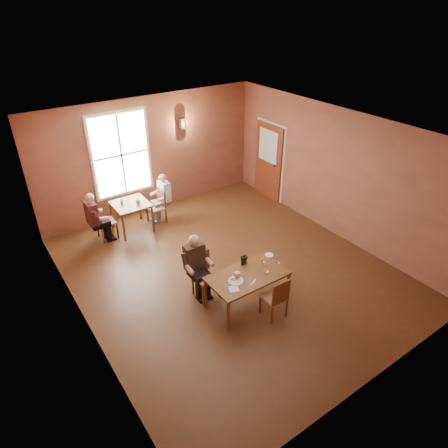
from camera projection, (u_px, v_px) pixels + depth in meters
ground at (229, 270)px, 8.51m from camera, size 6.00×7.00×0.01m
wall_back at (151, 155)px, 10.23m from camera, size 6.00×0.04×3.00m
wall_front at (383, 311)px, 5.27m from camera, size 6.00×0.04×3.00m
wall_left at (75, 260)px, 6.28m from camera, size 0.04×7.00×3.00m
wall_right at (335, 173)px, 9.22m from camera, size 0.04×7.00×3.00m
ceiling at (230, 133)px, 6.99m from camera, size 6.00×7.00×0.04m
window at (121, 155)px, 9.70m from camera, size 1.36×0.10×1.96m
door at (268, 162)px, 11.05m from camera, size 0.12×1.04×2.10m
wall_sconce at (182, 123)px, 10.24m from camera, size 0.16×0.16×0.28m
main_table at (247, 289)px, 7.44m from camera, size 1.45×0.82×0.68m
chair_diner_main at (206, 276)px, 7.60m from camera, size 0.41×0.41×0.92m
diner_main at (206, 270)px, 7.49m from camera, size 0.49×0.49×1.24m
chair_empty at (274, 296)px, 7.15m from camera, size 0.38×0.38×0.85m
plate_food at (236, 280)px, 7.10m from camera, size 0.36×0.36×0.04m
sandwich at (237, 276)px, 7.16m from camera, size 0.10×0.10×0.11m
goblet_a at (264, 261)px, 7.48m from camera, size 0.09×0.09×0.18m
goblet_b at (278, 262)px, 7.46m from camera, size 0.09×0.09×0.17m
goblet_c at (267, 271)px, 7.23m from camera, size 0.09×0.09×0.18m
menu_stand at (244, 260)px, 7.49m from camera, size 0.12×0.06×0.19m
knife at (253, 283)px, 7.07m from camera, size 0.18×0.09×0.00m
napkin at (234, 289)px, 6.92m from camera, size 0.22×0.22×0.01m
side_plate at (269, 255)px, 7.80m from camera, size 0.20×0.20×0.01m
second_table at (132, 217)px, 9.78m from camera, size 0.83×0.83×0.73m
chair_diner_white at (156, 207)px, 10.06m from camera, size 0.39×0.39×0.88m
diner_white at (157, 201)px, 9.99m from camera, size 0.48×0.48×1.19m
chair_diner_maroon at (106, 221)px, 9.42m from camera, size 0.39×0.39×0.89m
diner_maroon at (104, 215)px, 9.31m from camera, size 0.50×0.50×1.24m
cup_a at (138, 202)px, 9.56m from camera, size 0.14×0.14×0.09m
cup_b at (122, 201)px, 9.57m from camera, size 0.13×0.13×0.10m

